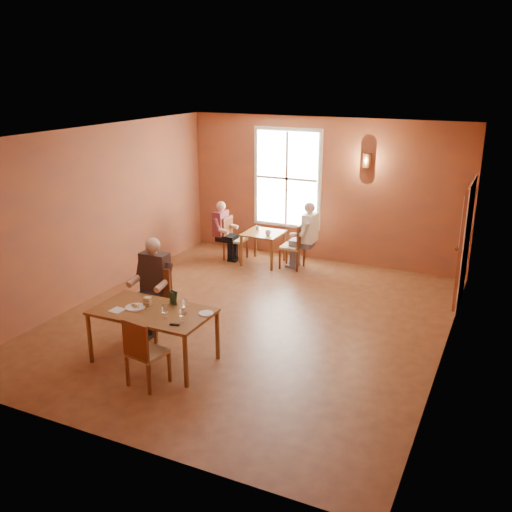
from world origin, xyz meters
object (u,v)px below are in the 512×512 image
at_px(chair_diner_main, 151,304).
at_px(second_table, 263,248).
at_px(main_table, 154,336).
at_px(chair_empty, 147,351).
at_px(chair_diner_maroon, 236,239).
at_px(chair_diner_white, 292,246).
at_px(diner_maroon, 234,232).
at_px(diner_main, 149,293).
at_px(diner_white, 294,237).

xyz_separation_m(chair_diner_main, second_table, (0.13, 3.84, -0.18)).
height_order(main_table, second_table, main_table).
distance_m(main_table, chair_empty, 0.64).
xyz_separation_m(main_table, chair_diner_maroon, (-1.02, 4.49, 0.08)).
relative_size(main_table, chair_diner_white, 1.71).
bearing_deg(diner_maroon, diner_main, 8.07).
xyz_separation_m(chair_diner_main, chair_diner_maroon, (-0.52, 3.84, -0.06)).
relative_size(chair_diner_white, diner_white, 0.71).
bearing_deg(second_table, main_table, -85.31).
distance_m(main_table, second_table, 4.50).
bearing_deg(diner_white, chair_empty, 179.80).
xyz_separation_m(chair_diner_main, diner_white, (0.81, 3.84, 0.15)).
bearing_deg(diner_white, diner_main, 168.14).
relative_size(diner_main, diner_maroon, 1.17).
bearing_deg(main_table, diner_maroon, 103.15).
distance_m(diner_main, diner_white, 3.95).
distance_m(second_table, chair_diner_maroon, 0.66).
distance_m(main_table, chair_diner_white, 4.50).
height_order(diner_white, chair_diner_maroon, diner_white).
bearing_deg(chair_diner_maroon, chair_diner_white, 90.00).
bearing_deg(chair_empty, chair_diner_white, 98.77).
bearing_deg(diner_main, chair_diner_maroon, -82.37).
xyz_separation_m(chair_diner_white, diner_maroon, (-1.33, 0.00, 0.13)).
height_order(chair_empty, second_table, chair_empty).
height_order(chair_diner_main, chair_diner_maroon, chair_diner_main).
height_order(main_table, chair_diner_white, chair_diner_white).
distance_m(second_table, chair_diner_white, 0.66).
relative_size(diner_white, chair_diner_maroon, 1.46).
bearing_deg(second_table, chair_diner_white, 0.00).
height_order(diner_main, second_table, diner_main).
distance_m(chair_empty, diner_maroon, 5.22).
bearing_deg(second_table, diner_white, 0.00).
xyz_separation_m(main_table, diner_white, (0.31, 4.49, 0.29)).
bearing_deg(diner_white, main_table, 176.02).
xyz_separation_m(diner_main, diner_maroon, (-0.55, 3.87, -0.10)).
bearing_deg(chair_diner_main, main_table, 127.57).
bearing_deg(second_table, chair_diner_maroon, 180.00).
height_order(chair_empty, chair_diner_white, chair_diner_white).
relative_size(diner_main, chair_empty, 1.52).
height_order(chair_empty, chair_diner_maroon, chair_empty).
height_order(main_table, diner_main, diner_main).
height_order(second_table, diner_white, diner_white).
xyz_separation_m(chair_diner_main, chair_empty, (0.79, -1.21, -0.05)).
xyz_separation_m(main_table, second_table, (-0.37, 4.49, -0.04)).
bearing_deg(chair_diner_main, diner_main, 90.00).
distance_m(main_table, chair_diner_main, 0.83).
distance_m(diner_main, diner_maroon, 3.91).
bearing_deg(diner_maroon, chair_diner_maroon, 90.00).
distance_m(diner_white, diner_maroon, 1.36).
xyz_separation_m(chair_empty, diner_white, (0.02, 5.05, 0.20)).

